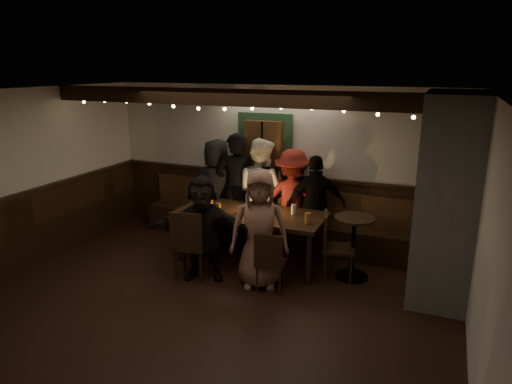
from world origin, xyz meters
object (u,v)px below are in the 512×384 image
at_px(chair_near_right, 270,259).
at_px(person_f, 203,228).
at_px(chair_near_left, 189,241).
at_px(person_d, 293,200).
at_px(person_e, 316,205).
at_px(person_a, 217,190).
at_px(high_top, 354,240).
at_px(dining_table, 251,216).
at_px(person_b, 236,189).
at_px(chair_end, 332,242).
at_px(person_g, 259,230).
at_px(person_c, 261,192).

xyz_separation_m(chair_near_right, person_f, (-1.00, 0.03, 0.27)).
height_order(chair_near_left, person_d, person_d).
bearing_deg(person_e, person_a, -22.24).
relative_size(high_top, person_a, 0.52).
relative_size(dining_table, person_f, 1.49).
xyz_separation_m(person_b, person_f, (0.15, -1.41, -0.19)).
bearing_deg(person_e, high_top, 115.94).
distance_m(chair_end, person_f, 1.80).
height_order(chair_end, person_g, person_g).
bearing_deg(person_b, person_e, 160.80).
bearing_deg(chair_end, chair_near_left, -155.82).
bearing_deg(person_d, person_c, 0.83).
xyz_separation_m(person_c, person_g, (0.56, -1.41, -0.09)).
distance_m(high_top, person_g, 1.35).
height_order(dining_table, person_c, person_c).
bearing_deg(person_g, person_d, 70.27).
xyz_separation_m(person_d, person_f, (-0.78, -1.54, -0.08)).
bearing_deg(person_f, chair_near_right, -18.79).
xyz_separation_m(chair_near_right, person_b, (-1.16, 1.45, 0.46)).
distance_m(person_d, person_f, 1.73).
bearing_deg(person_g, person_c, 90.99).
distance_m(person_e, person_g, 1.44).
bearing_deg(person_e, person_c, -23.92).
bearing_deg(dining_table, person_f, -116.60).
distance_m(chair_near_left, chair_end, 1.98).
height_order(person_a, person_g, person_a).
height_order(person_a, person_c, person_c).
distance_m(chair_end, high_top, 0.30).
xyz_separation_m(high_top, person_g, (-1.12, -0.73, 0.23)).
bearing_deg(person_e, chair_near_left, 27.50).
height_order(dining_table, person_g, person_g).
xyz_separation_m(chair_end, person_d, (-0.87, 0.84, 0.28)).
bearing_deg(chair_near_left, person_f, 34.23).
distance_m(person_b, person_e, 1.35).
bearing_deg(person_c, person_g, 130.18).
bearing_deg(person_d, person_a, -0.36).
bearing_deg(person_b, person_g, 103.91).
distance_m(chair_end, person_d, 1.24).
distance_m(chair_near_right, person_b, 1.91).
bearing_deg(person_a, chair_near_right, 124.37).
bearing_deg(person_e, chair_near_right, 60.98).
bearing_deg(person_c, chair_near_left, 94.48).
bearing_deg(high_top, chair_near_left, -155.97).
height_order(person_a, person_f, person_a).
bearing_deg(person_c, chair_end, 168.78).
xyz_separation_m(chair_near_right, person_d, (-0.22, 1.58, 0.35)).
relative_size(person_a, person_c, 0.97).
distance_m(chair_end, person_g, 1.07).
bearing_deg(person_e, dining_table, 19.43).
bearing_deg(person_a, person_b, 159.11).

